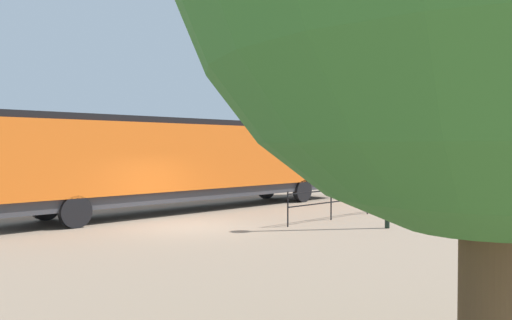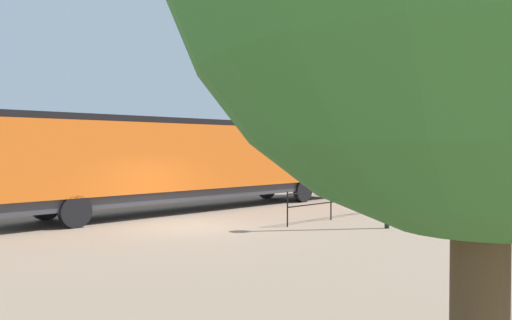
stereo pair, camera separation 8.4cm
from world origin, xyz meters
name	(u,v)px [view 2 (the right image)]	position (x,y,z in m)	size (l,w,h in m)	color
ground_plane	(187,227)	(0.00, 0.00, 0.00)	(120.00, 120.00, 0.00)	#84705B
locomotive	(202,159)	(-3.68, 3.52, 2.20)	(2.81, 18.26, 3.88)	orange
lamp_post	(388,89)	(4.92, 4.63, 4.65)	(0.56, 0.56, 6.41)	black
platform_fence	(368,195)	(2.41, 7.24, 0.80)	(0.05, 9.64, 1.21)	black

